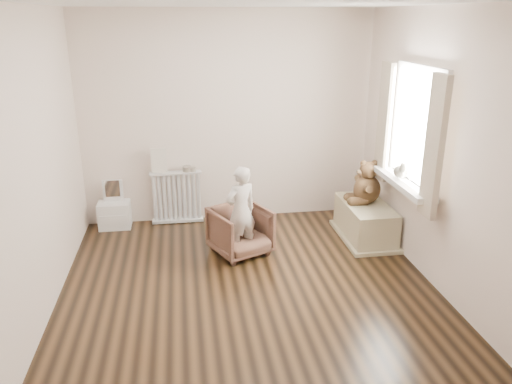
{
  "coord_description": "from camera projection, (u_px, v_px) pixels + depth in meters",
  "views": [
    {
      "loc": [
        -0.57,
        -4.3,
        2.5
      ],
      "look_at": [
        0.15,
        0.45,
        0.8
      ],
      "focal_mm": 35.0,
      "sensor_mm": 36.0,
      "label": 1
    }
  ],
  "objects": [
    {
      "name": "floor",
      "position": [
        248.0,
        284.0,
        4.93
      ],
      "size": [
        3.6,
        3.6,
        0.01
      ],
      "primitive_type": "cube",
      "color": "black",
      "rests_on": "ground"
    },
    {
      "name": "curtain_right",
      "position": [
        384.0,
        122.0,
        5.51
      ],
      "size": [
        0.06,
        0.26,
        1.3
      ],
      "primitive_type": "cube",
      "color": "#C4B59A",
      "rests_on": "right_wall"
    },
    {
      "name": "radiator",
      "position": [
        177.0,
        194.0,
        6.27
      ],
      "size": [
        0.64,
        0.12,
        0.68
      ],
      "primitive_type": "cube",
      "color": "silver",
      "rests_on": "floor"
    },
    {
      "name": "right_wall",
      "position": [
        434.0,
        149.0,
        4.75
      ],
      "size": [
        0.02,
        3.6,
        2.6
      ],
      "primitive_type": "cube",
      "color": "white",
      "rests_on": "ground"
    },
    {
      "name": "left_wall",
      "position": [
        38.0,
        166.0,
        4.24
      ],
      "size": [
        0.02,
        3.6,
        2.6
      ],
      "primitive_type": "cube",
      "color": "white",
      "rests_on": "ground"
    },
    {
      "name": "teddy_bear",
      "position": [
        367.0,
        183.0,
        5.78
      ],
      "size": [
        0.43,
        0.34,
        0.51
      ],
      "primitive_type": null,
      "rotation": [
        0.0,
        0.0,
        -0.05
      ],
      "color": "#392514",
      "rests_on": "toy_bench"
    },
    {
      "name": "child",
      "position": [
        241.0,
        211.0,
        5.35
      ],
      "size": [
        0.43,
        0.37,
        1.0
      ],
      "primitive_type": "imported",
      "rotation": [
        0.0,
        0.0,
        3.57
      ],
      "color": "beige",
      "rests_on": "armchair"
    },
    {
      "name": "curtain_left",
      "position": [
        434.0,
        148.0,
        4.45
      ],
      "size": [
        0.06,
        0.26,
        1.3
      ],
      "primitive_type": "cube",
      "color": "#C4B59A",
      "rests_on": "right_wall"
    },
    {
      "name": "ceiling",
      "position": [
        246.0,
        3.0,
        4.06
      ],
      "size": [
        3.6,
        3.6,
        0.01
      ],
      "primitive_type": "cube",
      "color": "white",
      "rests_on": "ground"
    },
    {
      "name": "front_wall",
      "position": [
        290.0,
        241.0,
        2.82
      ],
      "size": [
        3.6,
        0.02,
        2.6
      ],
      "primitive_type": "cube",
      "color": "white",
      "rests_on": "ground"
    },
    {
      "name": "plush_cat",
      "position": [
        401.0,
        169.0,
        5.18
      ],
      "size": [
        0.21,
        0.26,
        0.19
      ],
      "primitive_type": null,
      "rotation": [
        0.0,
        0.0,
        -0.37
      ],
      "color": "slate",
      "rests_on": "window_sill"
    },
    {
      "name": "tin_a",
      "position": [
        187.0,
        169.0,
        6.18
      ],
      "size": [
        0.11,
        0.11,
        0.07
      ],
      "primitive_type": "cylinder",
      "color": "#A59E8C",
      "rests_on": "radiator"
    },
    {
      "name": "back_wall",
      "position": [
        228.0,
        119.0,
        6.17
      ],
      "size": [
        3.6,
        0.02,
        2.6
      ],
      "primitive_type": "cube",
      "color": "white",
      "rests_on": "ground"
    },
    {
      "name": "toy_vanity",
      "position": [
        114.0,
        207.0,
        6.17
      ],
      "size": [
        0.38,
        0.27,
        0.6
      ],
      "primitive_type": "cube",
      "color": "silver",
      "rests_on": "floor"
    },
    {
      "name": "window",
      "position": [
        418.0,
        128.0,
        4.97
      ],
      "size": [
        0.03,
        0.9,
        1.1
      ],
      "primitive_type": "cube",
      "color": "white",
      "rests_on": "right_wall"
    },
    {
      "name": "paper_doll",
      "position": [
        159.0,
        161.0,
        6.09
      ],
      "size": [
        0.19,
        0.02,
        0.31
      ],
      "primitive_type": "cube",
      "color": "beige",
      "rests_on": "radiator"
    },
    {
      "name": "armchair",
      "position": [
        240.0,
        231.0,
        5.48
      ],
      "size": [
        0.76,
        0.77,
        0.53
      ],
      "primitive_type": "imported",
      "rotation": [
        0.0,
        0.0,
        0.43
      ],
      "color": "brown",
      "rests_on": "floor"
    },
    {
      "name": "window_sill",
      "position": [
        403.0,
        183.0,
        5.15
      ],
      "size": [
        0.22,
        1.1,
        0.06
      ],
      "primitive_type": "cube",
      "color": "silver",
      "rests_on": "right_wall"
    },
    {
      "name": "toy_bench",
      "position": [
        365.0,
        222.0,
        5.89
      ],
      "size": [
        0.48,
        0.91,
        0.43
      ],
      "primitive_type": "cube",
      "color": "#BFB78F",
      "rests_on": "floor"
    },
    {
      "name": "tin_b",
      "position": [
        192.0,
        169.0,
        6.19
      ],
      "size": [
        0.09,
        0.09,
        0.05
      ],
      "primitive_type": "cylinder",
      "color": "#A59E8C",
      "rests_on": "radiator"
    }
  ]
}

